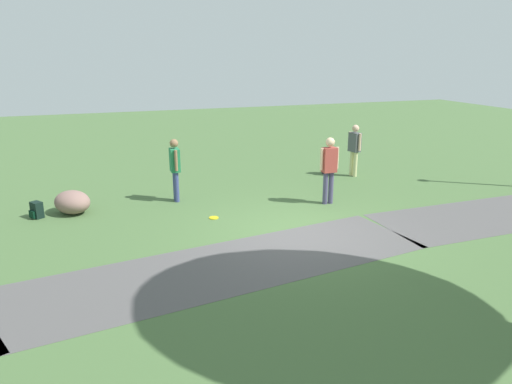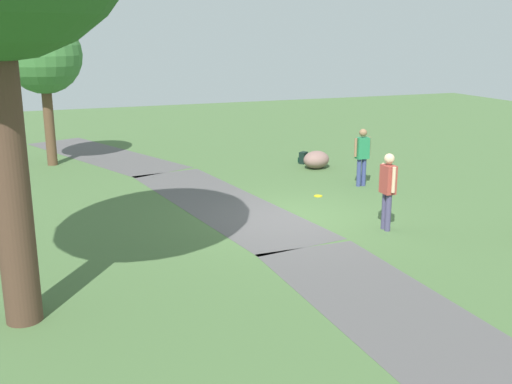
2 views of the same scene
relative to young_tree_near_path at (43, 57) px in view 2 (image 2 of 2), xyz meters
name	(u,v)px [view 2 (image 2 of 2)]	position (x,y,z in m)	size (l,w,h in m)	color
ground_plane	(292,218)	(-8.45, -5.07, -3.59)	(48.00, 48.00, 0.00)	#486739
footpath_segment_near	(424,333)	(-14.45, -4.51, -3.59)	(8.03, 2.35, 0.01)	#524F50
footpath_segment_mid	(220,202)	(-6.49, -3.87, -3.59)	(8.24, 3.36, 0.01)	#524F50
footpath_segment_far	(102,155)	(1.18, -1.80, -3.59)	(8.25, 5.07, 0.01)	#524F50
young_tree_near_path	(43,57)	(0.00, 0.00, 0.00)	(2.49, 2.49, 4.88)	brown
lawn_boulder	(316,160)	(-3.68, -8.11, -3.30)	(1.19, 1.25, 0.57)	#88665E
man_near_boulder	(388,186)	(-10.04, -6.68, -2.56)	(0.52, 0.25, 1.77)	#484367
passerby_on_path	(362,153)	(-6.30, -8.25, -2.61)	(0.25, 0.52, 1.69)	#384278
backpack_by_boulder	(303,158)	(-2.86, -8.02, -3.40)	(0.35, 0.34, 0.40)	black
frisbee_on_grass	(318,196)	(-6.89, -6.56, -3.58)	(0.23, 0.23, 0.02)	gold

